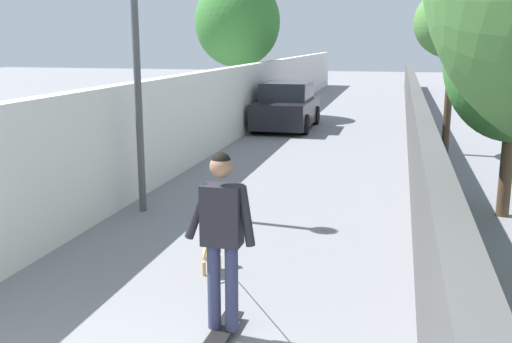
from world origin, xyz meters
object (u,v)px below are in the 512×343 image
object	(u,v)px
tree_left_mid	(237,22)
lamp_post	(135,23)
skateboard	(223,330)
car_near	(287,107)
tree_right_far	(454,23)
person_skateboarder	(222,228)
dog	(213,251)

from	to	relation	value
tree_left_mid	lamp_post	world-z (taller)	tree_left_mid
skateboard	car_near	bearing A→B (deg)	8.24
tree_right_far	person_skateboarder	xyz separation A→B (m)	(-10.52, 2.80, -2.15)
tree_right_far	car_near	bearing A→B (deg)	54.66
person_skateboarder	car_near	world-z (taller)	person_skateboarder
tree_left_mid	skateboard	bearing A→B (deg)	-165.02
person_skateboarder	dog	world-z (taller)	person_skateboarder
person_skateboarder	car_near	distance (m)	14.09
tree_left_mid	car_near	world-z (taller)	tree_left_mid
lamp_post	dog	distance (m)	4.19
tree_left_mid	car_near	distance (m)	4.52
lamp_post	skateboard	xyz separation A→B (m)	(-3.86, -2.62, -3.08)
tree_right_far	dog	bearing A→B (deg)	159.15
skateboard	person_skateboarder	world-z (taller)	person_skateboarder
tree_right_far	car_near	world-z (taller)	tree_right_far
tree_right_far	skateboard	distance (m)	11.35
tree_left_mid	tree_right_far	distance (m)	9.39
car_near	tree_right_far	bearing A→B (deg)	-125.34
tree_right_far	tree_left_mid	bearing A→B (deg)	50.27
person_skateboarder	car_near	bearing A→B (deg)	8.24
tree_left_mid	dog	world-z (taller)	tree_left_mid
person_skateboarder	tree_left_mid	bearing A→B (deg)	14.98
person_skateboarder	dog	bearing A→B (deg)	21.47
dog	car_near	world-z (taller)	car_near
lamp_post	car_near	size ratio (longest dim) A/B	1.21
tree_right_far	dog	size ratio (longest dim) A/B	2.25
person_skateboarder	car_near	xyz separation A→B (m)	(13.93, 2.02, -0.42)
lamp_post	skateboard	distance (m)	5.59
dog	tree_left_mid	bearing A→B (deg)	14.28
tree_left_mid	tree_right_far	world-z (taller)	tree_left_mid
tree_left_mid	lamp_post	size ratio (longest dim) A/B	1.13
tree_left_mid	skateboard	xyz separation A→B (m)	(-16.52, -4.42, -3.46)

